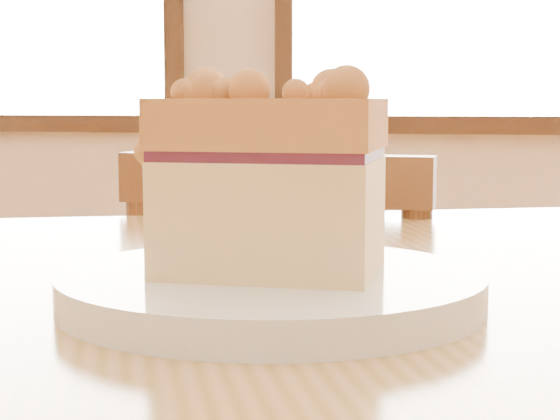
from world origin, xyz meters
The scene contains 2 objects.
plate centered at (0.11, 0.14, 0.76)m, with size 0.25×0.25×0.02m.
cake_slice centered at (0.10, 0.14, 0.82)m, with size 0.14×0.10×0.12m.
Camera 1 is at (0.21, -0.40, 0.87)m, focal length 62.00 mm.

